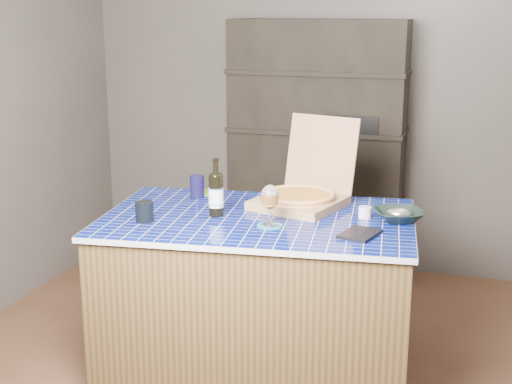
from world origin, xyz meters
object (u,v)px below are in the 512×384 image
(kitchen_island, at_px, (258,295))
(pizza_box, at_px, (301,194))
(mead_bottle, at_px, (216,193))
(wine_glass, at_px, (270,198))
(dvd_case, at_px, (360,234))
(bowl, at_px, (399,215))

(kitchen_island, xyz_separation_m, pizza_box, (0.16, 0.26, 0.49))
(mead_bottle, bearing_deg, wine_glass, -17.49)
(mead_bottle, relative_size, dvd_case, 1.46)
(wine_glass, xyz_separation_m, dvd_case, (0.44, -0.02, -0.13))
(wine_glass, bearing_deg, kitchen_island, 126.18)
(wine_glass, relative_size, dvd_case, 0.98)
(bowl, bearing_deg, pizza_box, 166.51)
(mead_bottle, xyz_separation_m, dvd_case, (0.75, -0.12, -0.11))
(mead_bottle, xyz_separation_m, wine_glass, (0.31, -0.10, 0.02))
(mead_bottle, height_order, dvd_case, mead_bottle)
(kitchen_island, relative_size, wine_glass, 8.28)
(kitchen_island, distance_m, bowl, 0.83)
(pizza_box, xyz_separation_m, dvd_case, (0.38, -0.42, -0.06))
(mead_bottle, bearing_deg, kitchen_island, 11.79)
(kitchen_island, relative_size, dvd_case, 8.14)
(dvd_case, bearing_deg, kitchen_island, 178.89)
(dvd_case, bearing_deg, pizza_box, 147.56)
(kitchen_island, relative_size, bowl, 7.00)
(kitchen_island, xyz_separation_m, bowl, (0.69, 0.13, 0.45))
(kitchen_island, distance_m, pizza_box, 0.58)
(mead_bottle, bearing_deg, dvd_case, -8.81)
(pizza_box, relative_size, mead_bottle, 2.01)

